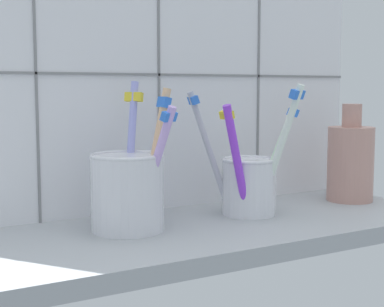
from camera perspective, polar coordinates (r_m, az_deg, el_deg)
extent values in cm
cube|color=#9EA3A8|center=(68.88, 1.00, -7.88)|extent=(64.00, 22.00, 2.00)
cube|color=white|center=(77.38, -3.64, 9.73)|extent=(64.00, 2.00, 45.00)
cube|color=gray|center=(70.62, -15.10, 9.84)|extent=(0.30, 0.20, 45.00)
cube|color=gray|center=(76.40, -3.27, 9.78)|extent=(0.30, 0.20, 45.00)
cube|color=gray|center=(84.84, 6.55, 9.42)|extent=(0.30, 0.20, 45.00)
cube|color=gray|center=(76.29, -3.25, 7.72)|extent=(64.00, 0.20, 0.30)
cylinder|color=silver|center=(66.02, -6.33, -3.89)|extent=(8.24, 8.24, 8.51)
torus|color=silver|center=(65.39, -6.37, -0.22)|extent=(8.33, 8.33, 0.50)
cylinder|color=#E9B88B|center=(66.34, -3.71, -0.37)|extent=(4.37, 0.99, 15.78)
cube|color=blue|center=(66.49, -2.76, 5.02)|extent=(1.07, 1.95, 1.33)
cylinder|color=#9FA2F1|center=(68.77, -6.02, 0.18)|extent=(3.45, 3.21, 16.53)
cube|color=yellow|center=(69.37, -5.72, 5.53)|extent=(2.11, 2.20, 1.17)
cylinder|color=#C8A4ED|center=(63.60, -3.77, -1.53)|extent=(3.51, 5.80, 14.00)
cube|color=blue|center=(61.83, -2.28, 3.64)|extent=(2.30, 1.83, 1.18)
cylinder|color=white|center=(74.41, 5.61, -3.30)|extent=(6.85, 6.85, 6.98)
torus|color=silver|center=(73.90, 5.64, -0.64)|extent=(7.01, 7.01, 0.50)
cylinder|color=white|center=(71.96, 8.52, 0.29)|extent=(3.35, 6.22, 16.33)
cube|color=blue|center=(70.53, 10.25, 5.73)|extent=(2.72, 1.98, 1.26)
cylinder|color=silver|center=(72.82, 1.78, 0.08)|extent=(5.96, 2.23, 15.41)
cube|color=blue|center=(71.76, 0.14, 5.25)|extent=(1.61, 2.38, 1.19)
cylinder|color=#CCF3CB|center=(74.71, 8.17, -0.12)|extent=(6.08, 3.06, 14.66)
cube|color=blue|center=(74.86, 9.67, 3.99)|extent=(1.79, 2.34, 1.18)
cylinder|color=#9138EA|center=(70.02, 4.42, -0.81)|extent=(5.14, 2.35, 13.93)
cube|color=yellow|center=(68.30, 3.60, 3.77)|extent=(1.33, 2.00, 1.05)
cylinder|color=tan|center=(85.82, 15.24, -0.99)|extent=(6.49, 6.49, 10.54)
cylinder|color=tan|center=(85.23, 15.38, 3.61)|extent=(2.72, 2.72, 3.26)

